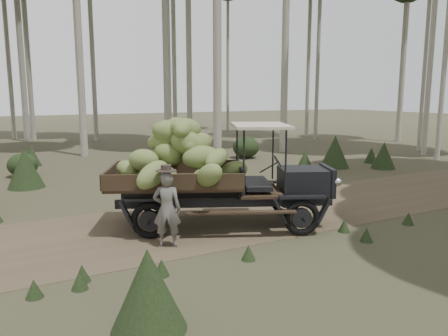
{
  "coord_description": "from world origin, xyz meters",
  "views": [
    {
      "loc": [
        -4.89,
        -9.27,
        3.07
      ],
      "look_at": [
        -0.18,
        -0.5,
        1.38
      ],
      "focal_mm": 35.0,
      "sensor_mm": 36.0,
      "label": 1
    }
  ],
  "objects": [
    {
      "name": "ground",
      "position": [
        0.0,
        0.0,
        0.0
      ],
      "size": [
        120.0,
        120.0,
        0.0
      ],
      "primitive_type": "plane",
      "color": "#473D2B",
      "rests_on": "ground"
    },
    {
      "name": "undergrowth",
      "position": [
        1.09,
        0.4,
        0.55
      ],
      "size": [
        21.6,
        24.24,
        1.39
      ],
      "color": "#233319",
      "rests_on": "ground"
    },
    {
      "name": "dirt_track",
      "position": [
        0.0,
        0.0,
        0.0
      ],
      "size": [
        70.0,
        4.0,
        0.01
      ],
      "primitive_type": "cube",
      "color": "brown",
      "rests_on": "ground"
    },
    {
      "name": "banana_truck",
      "position": [
        -0.68,
        -0.39,
        1.52
      ],
      "size": [
        5.39,
        3.68,
        2.63
      ],
      "rotation": [
        0.0,
        0.0,
        -0.43
      ],
      "color": "black",
      "rests_on": "ground"
    },
    {
      "name": "farmer",
      "position": [
        -1.86,
        -1.21,
        0.8
      ],
      "size": [
        0.67,
        0.6,
        1.69
      ],
      "rotation": [
        0.0,
        0.0,
        2.65
      ],
      "color": "#5B5853",
      "rests_on": "ground"
    }
  ]
}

